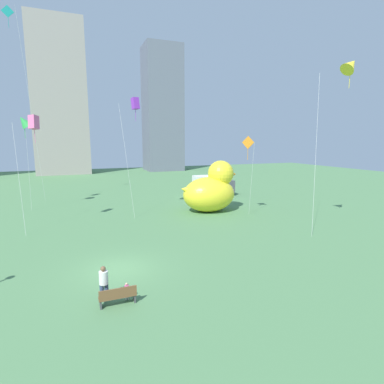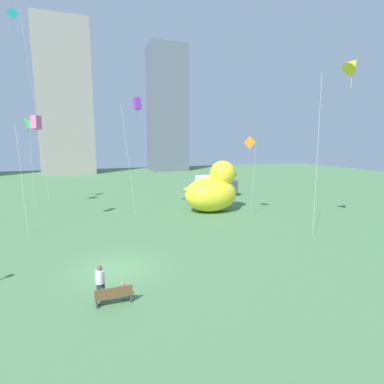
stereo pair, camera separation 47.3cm
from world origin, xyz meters
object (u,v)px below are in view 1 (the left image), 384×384
park_bench (118,296)px  person_adult (104,282)px  kite_orange (248,145)px  kite_green (24,122)px  kite_purple (135,104)px  giant_inflatable_duck (211,190)px  kite_pink (34,123)px  box_truck (213,186)px  kite_teal (11,27)px  kite_yellow (351,66)px  person_child (127,290)px

park_bench → person_adult: person_adult is taller
park_bench → kite_orange: kite_orange is taller
kite_green → kite_orange: bearing=-27.1°
person_adult → kite_purple: kite_purple is taller
kite_green → kite_purple: bearing=-29.2°
giant_inflatable_duck → kite_purple: 11.70m
park_bench → kite_pink: (-4.37, 15.07, 8.51)m
kite_pink → kite_orange: bearing=-7.1°
box_truck → kite_purple: bearing=-149.6°
giant_inflatable_duck → kite_teal: (-19.08, 11.57, 17.60)m
park_bench → kite_pink: size_ratio=0.18×
box_truck → kite_yellow: 22.66m
person_child → kite_teal: 34.17m
person_adult → kite_green: size_ratio=0.17×
person_child → kite_orange: kite_orange is taller
kite_pink → kite_orange: (18.95, -2.37, -1.85)m
kite_teal → kite_purple: (11.48, -10.09, -8.83)m
kite_teal → kite_green: 11.28m
box_truck → kite_yellow: kite_yellow is taller
box_truck → kite_pink: kite_pink is taller
giant_inflatable_duck → kite_orange: size_ratio=0.82×
park_bench → kite_green: (-6.07, 23.25, 9.03)m
kite_green → kite_orange: size_ratio=1.28×
person_child → kite_green: kite_green is taller
park_bench → kite_teal: bearing=104.3°
kite_pink → kite_yellow: bearing=-23.4°
person_child → kite_pink: (-4.84, 14.70, 8.51)m
kite_green → kite_pink: bearing=-78.2°
kite_green → kite_purple: 12.18m
giant_inflatable_duck → kite_orange: bearing=-51.8°
kite_purple → person_child: bearing=-103.3°
person_adult → kite_teal: (-6.46, 26.78, 18.97)m
giant_inflatable_duck → kite_yellow: size_ratio=0.47×
person_adult → kite_orange: 20.29m
person_adult → kite_purple: bearing=73.3°
box_truck → kite_purple: kite_purple is taller
box_truck → kite_yellow: size_ratio=0.39×
park_bench → giant_inflatable_duck: bearing=52.8°
person_child → kite_orange: bearing=41.1°
giant_inflatable_duck → kite_green: bearing=157.9°
giant_inflatable_duck → kite_pink: kite_pink is taller
kite_yellow → kite_orange: bearing=118.5°
box_truck → kite_green: (-22.30, -1.02, 8.07)m
park_bench → person_child: size_ratio=1.98×
person_child → kite_green: bearing=106.0°
giant_inflatable_duck → kite_teal: 28.42m
person_child → park_bench: bearing=-141.3°
person_child → kite_yellow: kite_yellow is taller
park_bench → kite_teal: 34.37m
kite_teal → kite_pink: bearing=-78.0°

